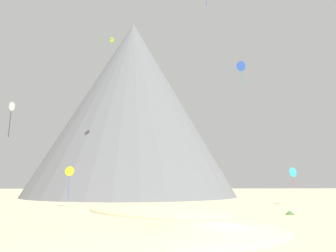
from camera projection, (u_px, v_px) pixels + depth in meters
The scene contains 14 objects.
ground_plane at pixel (227, 241), 27.59m from camera, with size 400.00×400.00×0.00m, color beige.
dune_foreground_left at pixel (57, 251), 23.43m from camera, with size 21.74×16.47×2.28m, color beige.
dune_foreground_right at pixel (208, 236), 29.92m from camera, with size 13.37×18.10×2.43m, color beige.
dune_midground at pixel (153, 213), 52.07m from camera, with size 26.98×14.68×2.72m, color beige.
bush_low_patch at pixel (123, 231), 30.42m from camera, with size 1.88×1.88×0.62m, color #386633.
bush_near_right at pixel (212, 216), 44.78m from camera, with size 1.25×1.25×0.42m, color #568442.
bush_ridge_crest at pixel (37, 241), 24.99m from camera, with size 2.44×2.44×0.84m, color #568442.
bush_mid_center at pixel (290, 213), 48.84m from camera, with size 1.44×1.44×0.60m, color #477238.
rock_massif at pixel (130, 112), 112.01m from camera, with size 91.79×91.79×57.03m.
kite_white_mid at pixel (11, 107), 53.54m from camera, with size 0.66×1.44×5.49m.
kite_yellow_low at pixel (70, 172), 65.24m from camera, with size 1.88×0.92×5.88m.
kite_blue_mid at pixel (241, 66), 65.21m from camera, with size 1.95×1.02×4.67m.
kite_lime_high at pixel (112, 40), 83.16m from camera, with size 1.02×1.00×0.92m.
kite_cyan_low at pixel (293, 172), 70.44m from camera, with size 1.97×1.23×3.98m.
Camera 1 is at (-6.32, -28.34, 4.61)m, focal length 37.48 mm.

